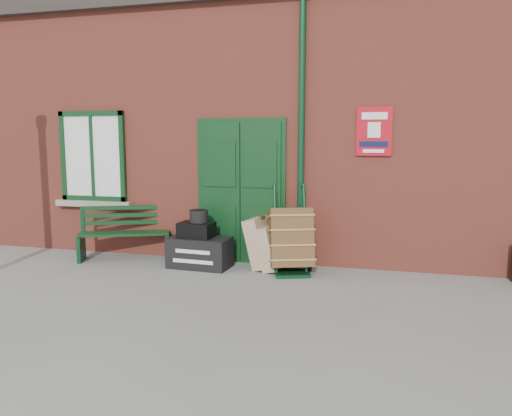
% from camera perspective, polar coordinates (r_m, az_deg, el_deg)
% --- Properties ---
extents(ground, '(80.00, 80.00, 0.00)m').
position_cam_1_polar(ground, '(6.57, -2.84, -9.33)').
color(ground, gray).
rests_on(ground, ground).
extents(station_building, '(10.30, 4.30, 4.36)m').
position_cam_1_polar(station_building, '(9.66, 3.45, 9.23)').
color(station_building, '#AC4937').
rests_on(station_building, ground).
extents(bench, '(1.49, 0.95, 0.89)m').
position_cam_1_polar(bench, '(8.40, -14.74, -2.62)').
color(bench, '#0D3316').
rests_on(bench, ground).
extents(houdini_trunk, '(0.95, 0.56, 0.46)m').
position_cam_1_polar(houdini_trunk, '(7.66, -6.43, -5.06)').
color(houdini_trunk, black).
rests_on(houdini_trunk, ground).
extents(strongbox, '(0.53, 0.40, 0.23)m').
position_cam_1_polar(strongbox, '(7.61, -6.82, -2.50)').
color(strongbox, black).
rests_on(strongbox, houdini_trunk).
extents(hatbox, '(0.29, 0.29, 0.18)m').
position_cam_1_polar(hatbox, '(7.59, -6.56, -0.93)').
color(hatbox, black).
rests_on(hatbox, strongbox).
extents(suitcase_back, '(0.47, 0.59, 0.79)m').
position_cam_1_polar(suitcase_back, '(7.55, 0.51, -3.93)').
color(suitcase_back, tan).
rests_on(suitcase_back, ground).
extents(suitcase_front, '(0.41, 0.53, 0.68)m').
position_cam_1_polar(suitcase_front, '(7.43, 1.66, -4.58)').
color(suitcase_front, tan).
rests_on(suitcase_front, ground).
extents(porter_trolley, '(0.80, 0.83, 1.27)m').
position_cam_1_polar(porter_trolley, '(7.27, 3.96, -3.64)').
color(porter_trolley, '#0D341C').
rests_on(porter_trolley, ground).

